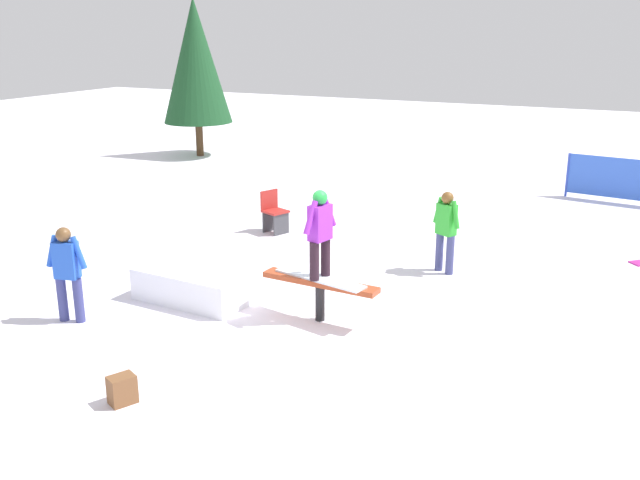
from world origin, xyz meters
The scene contains 9 objects.
ground_plane centered at (0.00, 0.00, 0.00)m, with size 60.00×60.00×0.00m, color white.
rail_feature centered at (0.00, 0.00, 0.53)m, with size 1.83×0.39×0.64m.
snow_kicker_ramp centered at (-2.12, 0.13, 0.25)m, with size 1.80×1.50×0.51m, color white.
main_rider_on_rail centered at (0.00, 0.00, 1.29)m, with size 1.51×0.71×1.33m.
bystander_green centered at (1.04, 2.87, 0.81)m, with size 0.58×0.37×1.45m.
bystander_blue centered at (-3.28, -1.61, 0.80)m, with size 0.64×0.28×1.43m.
folding_chair centered at (-2.88, 3.75, 0.41)m, with size 0.57×0.57×0.88m.
backpack_on_snow centered at (-1.01, -3.15, 0.17)m, with size 0.30×0.22×0.34m, color brown.
pine_tree_near centered at (-9.52, 10.57, 3.05)m, with size 2.21×2.21×5.01m.
Camera 1 is at (4.23, -8.76, 4.21)m, focal length 40.00 mm.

